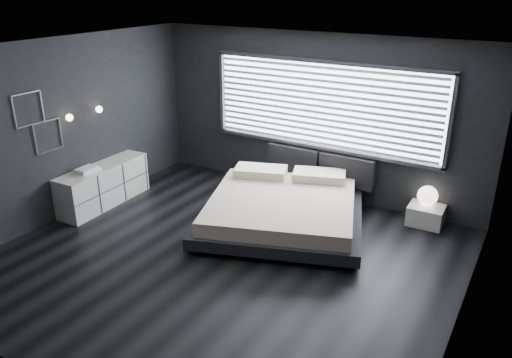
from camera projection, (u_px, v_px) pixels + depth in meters
The scene contains 12 objects.
room at pixel (222, 164), 6.35m from camera, with size 6.04×6.00×2.80m.
window at pixel (323, 106), 8.31m from camera, with size 4.14×0.09×1.52m.
headboard at pixel (319, 166), 8.66m from camera, with size 1.96×0.16×0.52m.
sconce_near at pixel (69, 118), 7.68m from camera, with size 0.18×0.11×0.11m.
sconce_far at pixel (99, 109), 8.16m from camera, with size 0.18×0.11×0.11m.
wall_art_upper at pixel (28, 109), 7.16m from camera, with size 0.01×0.48×0.48m.
wall_art_lower at pixel (48, 136), 7.53m from camera, with size 0.01×0.48×0.48m.
bed at pixel (282, 208), 7.71m from camera, with size 3.05×2.99×0.63m.
nightstand at pixel (426, 215), 7.80m from camera, with size 0.53×0.44×0.31m, color beige.
orb_lamp at pixel (428, 196), 7.73m from camera, with size 0.31×0.31×0.31m, color white.
dresser at pixel (104, 185), 8.44m from camera, with size 0.56×1.74×0.69m.
book_stack at pixel (87, 170), 8.05m from camera, with size 0.30×0.38×0.07m.
Camera 1 is at (3.44, -4.88, 3.62)m, focal length 35.00 mm.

